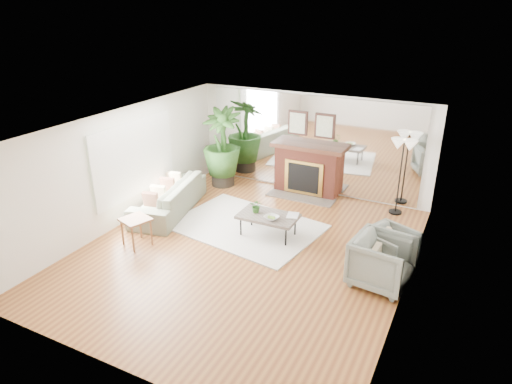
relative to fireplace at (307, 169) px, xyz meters
The scene contains 18 objects.
ground 3.33m from the fireplace, 90.00° to the right, with size 7.00×7.00×0.00m, color brown.
wall_left 4.46m from the fireplace, 132.54° to the right, with size 0.02×7.00×2.50m, color white.
wall_right 4.46m from the fireplace, 47.46° to the right, with size 0.02×7.00×2.50m, color white.
wall_back 0.63m from the fireplace, 90.00° to the left, with size 6.00×0.02×2.50m, color white.
mirror_panel 0.63m from the fireplace, 90.00° to the left, with size 5.40×0.04×2.40m, color silver.
window_panel 4.17m from the fireplace, 135.99° to the right, with size 0.04×2.40×1.50m, color #B2E09E.
fireplace is the anchor object (origin of this frame).
area_rug 2.48m from the fireplace, 101.64° to the right, with size 3.04×2.17×0.03m, color beige.
coffee_table 2.52m from the fireplace, 87.17° to the right, with size 1.22×0.72×0.48m.
sofa 3.46m from the fireplace, 135.30° to the right, with size 2.45×0.96×0.71m, color #6B715A.
armchair_back 3.67m from the fireplace, 44.73° to the right, with size 0.80×0.82×0.75m, color gray.
armchair_front 4.13m from the fireplace, 50.92° to the right, with size 0.95×0.97×0.89m, color gray.
side_table 4.51m from the fireplace, 117.15° to the right, with size 0.65×0.65×0.58m.
potted_ficus 2.27m from the fireplace, 168.59° to the right, with size 1.08×1.08×2.07m.
floor_lamp 2.43m from the fireplace, ahead, with size 0.57×0.32×1.76m.
tabletop_plant 2.50m from the fireplace, 93.44° to the right, with size 0.26×0.23×0.29m, color #346425.
fruit_bowl 2.67m from the fireplace, 84.25° to the right, with size 0.29×0.29×0.07m, color brown.
book 2.40m from the fireplace, 78.40° to the right, with size 0.23×0.31×0.02m, color brown.
Camera 1 is at (3.69, -6.87, 4.55)m, focal length 32.00 mm.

